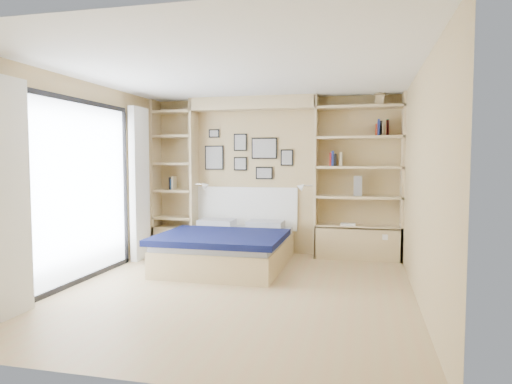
# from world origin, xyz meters

# --- Properties ---
(ground) EXTENTS (4.50, 4.50, 0.00)m
(ground) POSITION_xyz_m (0.00, 0.00, 0.00)
(ground) COLOR tan
(ground) RESTS_ON ground
(room_shell) EXTENTS (4.50, 4.50, 4.50)m
(room_shell) POSITION_xyz_m (-0.39, 1.52, 1.08)
(room_shell) COLOR tan
(room_shell) RESTS_ON ground
(bed) EXTENTS (1.69, 2.09, 1.07)m
(bed) POSITION_xyz_m (-0.45, 1.20, 0.27)
(bed) COLOR #D9C389
(bed) RESTS_ON ground
(photo_gallery) EXTENTS (1.48, 0.02, 0.82)m
(photo_gallery) POSITION_xyz_m (-0.45, 2.22, 1.60)
(photo_gallery) COLOR black
(photo_gallery) RESTS_ON ground
(reading_lamps) EXTENTS (1.92, 0.12, 0.15)m
(reading_lamps) POSITION_xyz_m (-0.30, 2.00, 1.10)
(reading_lamps) COLOR silver
(reading_lamps) RESTS_ON ground
(shelf_decor) EXTENTS (3.49, 0.23, 2.03)m
(shelf_decor) POSITION_xyz_m (1.09, 2.07, 1.70)
(shelf_decor) COLOR #A51E1E
(shelf_decor) RESTS_ON ground
(deck_chair) EXTENTS (0.42, 0.68, 0.67)m
(deck_chair) POSITION_xyz_m (-3.78, 1.25, 0.32)
(deck_chair) COLOR tan
(deck_chair) RESTS_ON ground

